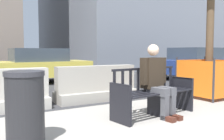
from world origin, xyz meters
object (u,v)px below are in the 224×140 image
jersey_barrier_centre (97,86)px  construction_fence (209,77)px  trash_bin (25,108)px  car_sedan_far (35,66)px  street_bench (153,94)px  seated_person (156,79)px  car_sedan_mid (197,63)px

jersey_barrier_centre → construction_fence: construction_fence is taller
jersey_barrier_centre → trash_bin: (-2.13, -2.11, 0.13)m
jersey_barrier_centre → car_sedan_far: bearing=96.4°
construction_fence → car_sedan_far: bearing=121.6°
jersey_barrier_centre → trash_bin: 3.00m
street_bench → seated_person: seated_person is taller
car_sedan_far → jersey_barrier_centre: bearing=-83.6°
street_bench → car_sedan_mid: car_sedan_mid is taller
street_bench → car_sedan_far: bearing=96.5°
street_bench → jersey_barrier_centre: bearing=96.9°
seated_person → car_sedan_far: bearing=96.6°
construction_fence → car_sedan_far: 6.02m
jersey_barrier_centre → construction_fence: 2.93m
jersey_barrier_centre → trash_bin: size_ratio=2.14×
construction_fence → trash_bin: 4.93m
seated_person → street_bench: bearing=103.3°
car_sedan_far → seated_person: bearing=-83.4°
street_bench → car_sedan_far: car_sedan_far is taller
street_bench → trash_bin: size_ratio=1.84×
trash_bin → jersey_barrier_centre: bearing=44.8°
jersey_barrier_centre → construction_fence: bearing=-22.4°
street_bench → car_sedan_far: 5.88m
street_bench → trash_bin: (-2.35, -0.29, 0.08)m
construction_fence → car_sedan_far: size_ratio=0.30×
trash_bin → seated_person: bearing=5.7°
seated_person → car_sedan_mid: car_sedan_mid is taller
jersey_barrier_centre → car_sedan_far: car_sedan_far is taller
car_sedan_mid → car_sedan_far: 7.03m
seated_person → trash_bin: bearing=-174.3°
street_bench → trash_bin: trash_bin is taller
car_sedan_mid → car_sedan_far: car_sedan_mid is taller
street_bench → seated_person: size_ratio=1.32×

